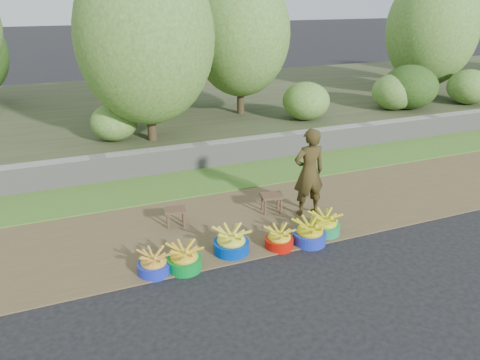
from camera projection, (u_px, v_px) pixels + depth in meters
name	position (u px, v px, depth m)	size (l,w,h in m)	color
ground_plane	(285.00, 253.00, 7.10)	(120.00, 120.00, 0.00)	black
dirt_shoulder	(252.00, 219.00, 8.17)	(80.00, 2.50, 0.02)	brown
grass_verge	(213.00, 179.00, 9.88)	(80.00, 1.50, 0.04)	#4A7828
retaining_wall	(200.00, 156.00, 10.51)	(80.00, 0.35, 0.55)	gray
earth_bank	(152.00, 110.00, 14.73)	(80.00, 10.00, 0.50)	#3E4528
vegetation	(262.00, 35.00, 13.34)	(36.55, 8.15, 4.45)	#382C1A
basin_a	(154.00, 264.00, 6.53)	(0.46, 0.46, 0.34)	#192AB8
basin_b	(184.00, 259.00, 6.63)	(0.50, 0.50, 0.38)	#037C26
basin_c	(231.00, 242.00, 7.04)	(0.54, 0.54, 0.40)	#0031A3
basin_d	(279.00, 239.00, 7.21)	(0.45, 0.45, 0.33)	#B11006
basin_e	(309.00, 233.00, 7.33)	(0.52, 0.52, 0.39)	#1A2EB4
basin_f	(325.00, 224.00, 7.62)	(0.51, 0.51, 0.38)	#1A844A
stool_left	(175.00, 212.00, 7.82)	(0.39, 0.33, 0.30)	#4E3726
stool_right	(272.00, 198.00, 8.31)	(0.43, 0.36, 0.34)	#4E3726
vendor_woman	(309.00, 172.00, 8.05)	(0.57, 0.38, 1.57)	black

